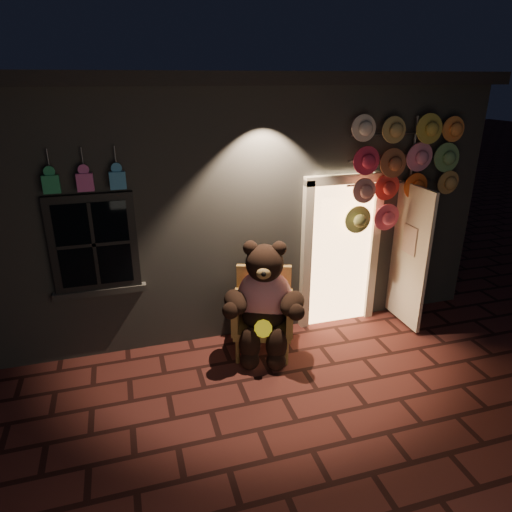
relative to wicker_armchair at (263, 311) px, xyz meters
name	(u,v)px	position (x,y,z in m)	size (l,w,h in m)	color
ground	(283,397)	(-0.09, -1.05, -0.55)	(60.00, 60.00, 0.00)	#552420
shop_building	(210,177)	(-0.08, 2.94, 1.19)	(7.30, 5.95, 3.51)	slate
wicker_armchair	(263,311)	(0.00, 0.00, 0.00)	(0.92, 0.89, 1.10)	#A4853F
teddy_bear	(264,301)	(-0.03, -0.14, 0.21)	(1.06, 0.99, 1.54)	red
hat_rack	(402,169)	(2.00, 0.23, 1.71)	(1.67, 0.22, 2.94)	#59595E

